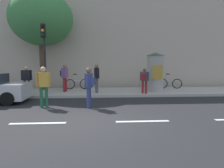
{
  "coord_description": "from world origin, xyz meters",
  "views": [
    {
      "loc": [
        0.24,
        -6.57,
        1.89
      ],
      "look_at": [
        0.83,
        2.0,
        1.07
      ],
      "focal_mm": 32.66,
      "sensor_mm": 36.0,
      "label": 1
    }
  ],
  "objects_px": {
    "traffic_light": "(44,48)",
    "pedestrian_with_bag": "(44,83)",
    "pedestrian_with_backpack": "(64,75)",
    "street_tree": "(41,19)",
    "poster_column": "(155,72)",
    "bicycle_upright": "(170,83)",
    "pedestrian_near_pole": "(89,84)",
    "pedestrian_in_light_jacket": "(97,76)",
    "bicycle_leaning": "(77,84)",
    "pedestrian_tallest": "(27,78)",
    "pedestrian_in_dark_shirt": "(144,79)"
  },
  "relations": [
    {
      "from": "street_tree",
      "to": "pedestrian_with_bag",
      "type": "distance_m",
      "value": 6.94
    },
    {
      "from": "bicycle_leaning",
      "to": "pedestrian_in_dark_shirt",
      "type": "bearing_deg",
      "value": -30.1
    },
    {
      "from": "street_tree",
      "to": "bicycle_leaning",
      "type": "relative_size",
      "value": 3.8
    },
    {
      "from": "poster_column",
      "to": "pedestrian_with_bag",
      "type": "relative_size",
      "value": 1.4
    },
    {
      "from": "pedestrian_in_dark_shirt",
      "to": "bicycle_upright",
      "type": "relative_size",
      "value": 0.87
    },
    {
      "from": "poster_column",
      "to": "pedestrian_with_backpack",
      "type": "relative_size",
      "value": 1.42
    },
    {
      "from": "pedestrian_tallest",
      "to": "bicycle_upright",
      "type": "xyz_separation_m",
      "value": [
        9.41,
        2.36,
        -0.59
      ]
    },
    {
      "from": "pedestrian_with_bag",
      "to": "pedestrian_with_backpack",
      "type": "height_order",
      "value": "pedestrian_with_backpack"
    },
    {
      "from": "pedestrian_near_pole",
      "to": "pedestrian_in_light_jacket",
      "type": "xyz_separation_m",
      "value": [
        0.3,
        3.67,
        0.15
      ]
    },
    {
      "from": "pedestrian_with_backpack",
      "to": "pedestrian_with_bag",
      "type": "bearing_deg",
      "value": -93.46
    },
    {
      "from": "poster_column",
      "to": "street_tree",
      "type": "height_order",
      "value": "street_tree"
    },
    {
      "from": "poster_column",
      "to": "pedestrian_in_dark_shirt",
      "type": "relative_size",
      "value": 1.65
    },
    {
      "from": "pedestrian_tallest",
      "to": "pedestrian_in_light_jacket",
      "type": "relative_size",
      "value": 0.92
    },
    {
      "from": "pedestrian_tallest",
      "to": "bicycle_leaning",
      "type": "xyz_separation_m",
      "value": [
        2.68,
        2.4,
        -0.59
      ]
    },
    {
      "from": "traffic_light",
      "to": "pedestrian_with_backpack",
      "type": "height_order",
      "value": "traffic_light"
    },
    {
      "from": "traffic_light",
      "to": "pedestrian_near_pole",
      "type": "relative_size",
      "value": 2.26
    },
    {
      "from": "pedestrian_in_dark_shirt",
      "to": "pedestrian_with_backpack",
      "type": "distance_m",
      "value": 5.06
    },
    {
      "from": "traffic_light",
      "to": "bicycle_upright",
      "type": "height_order",
      "value": "traffic_light"
    },
    {
      "from": "bicycle_leaning",
      "to": "pedestrian_tallest",
      "type": "bearing_deg",
      "value": -138.23
    },
    {
      "from": "street_tree",
      "to": "pedestrian_with_bag",
      "type": "bearing_deg",
      "value": -75.18
    },
    {
      "from": "pedestrian_with_bag",
      "to": "pedestrian_in_light_jacket",
      "type": "distance_m",
      "value": 4.17
    },
    {
      "from": "pedestrian_tallest",
      "to": "pedestrian_in_dark_shirt",
      "type": "relative_size",
      "value": 1.08
    },
    {
      "from": "pedestrian_in_light_jacket",
      "to": "bicycle_leaning",
      "type": "height_order",
      "value": "pedestrian_in_light_jacket"
    },
    {
      "from": "poster_column",
      "to": "bicycle_leaning",
      "type": "xyz_separation_m",
      "value": [
        -5.21,
        1.43,
        -0.9
      ]
    },
    {
      "from": "bicycle_upright",
      "to": "pedestrian_near_pole",
      "type": "bearing_deg",
      "value": -135.11
    },
    {
      "from": "poster_column",
      "to": "street_tree",
      "type": "bearing_deg",
      "value": 168.82
    },
    {
      "from": "pedestrian_with_bag",
      "to": "pedestrian_in_light_jacket",
      "type": "bearing_deg",
      "value": 56.25
    },
    {
      "from": "street_tree",
      "to": "pedestrian_tallest",
      "type": "bearing_deg",
      "value": -97.04
    },
    {
      "from": "street_tree",
      "to": "bicycle_leaning",
      "type": "bearing_deg",
      "value": -1.75
    },
    {
      "from": "pedestrian_tallest",
      "to": "bicycle_leaning",
      "type": "relative_size",
      "value": 0.93
    },
    {
      "from": "pedestrian_with_bag",
      "to": "pedestrian_in_light_jacket",
      "type": "xyz_separation_m",
      "value": [
        2.31,
        3.46,
        0.14
      ]
    },
    {
      "from": "pedestrian_tallest",
      "to": "pedestrian_in_light_jacket",
      "type": "distance_m",
      "value": 4.1
    },
    {
      "from": "poster_column",
      "to": "pedestrian_in_dark_shirt",
      "type": "bearing_deg",
      "value": -132.47
    },
    {
      "from": "traffic_light",
      "to": "bicycle_upright",
      "type": "xyz_separation_m",
      "value": [
        8.27,
        2.7,
        -2.31
      ]
    },
    {
      "from": "street_tree",
      "to": "pedestrian_with_bag",
      "type": "relative_size",
      "value": 3.73
    },
    {
      "from": "traffic_light",
      "to": "bicycle_leaning",
      "type": "height_order",
      "value": "traffic_light"
    },
    {
      "from": "street_tree",
      "to": "bicycle_leaning",
      "type": "height_order",
      "value": "street_tree"
    },
    {
      "from": "traffic_light",
      "to": "pedestrian_in_light_jacket",
      "type": "bearing_deg",
      "value": 14.49
    },
    {
      "from": "pedestrian_with_backpack",
      "to": "pedestrian_in_light_jacket",
      "type": "bearing_deg",
      "value": -17.34
    },
    {
      "from": "pedestrian_tallest",
      "to": "bicycle_upright",
      "type": "height_order",
      "value": "pedestrian_tallest"
    },
    {
      "from": "traffic_light",
      "to": "pedestrian_with_bag",
      "type": "distance_m",
      "value": 3.3
    },
    {
      "from": "poster_column",
      "to": "bicycle_upright",
      "type": "height_order",
      "value": "poster_column"
    },
    {
      "from": "traffic_light",
      "to": "pedestrian_with_backpack",
      "type": "distance_m",
      "value": 2.31
    },
    {
      "from": "street_tree",
      "to": "pedestrian_with_backpack",
      "type": "relative_size",
      "value": 3.76
    },
    {
      "from": "poster_column",
      "to": "pedestrian_in_dark_shirt",
      "type": "xyz_separation_m",
      "value": [
        -0.95,
        -1.04,
        -0.38
      ]
    },
    {
      "from": "pedestrian_with_backpack",
      "to": "poster_column",
      "type": "bearing_deg",
      "value": -0.92
    },
    {
      "from": "pedestrian_in_dark_shirt",
      "to": "pedestrian_in_light_jacket",
      "type": "xyz_separation_m",
      "value": [
        -2.86,
        0.49,
        0.15
      ]
    },
    {
      "from": "pedestrian_in_light_jacket",
      "to": "bicycle_upright",
      "type": "distance_m",
      "value": 5.71
    },
    {
      "from": "traffic_light",
      "to": "pedestrian_with_bag",
      "type": "bearing_deg",
      "value": -76.99
    },
    {
      "from": "pedestrian_tallest",
      "to": "poster_column",
      "type": "bearing_deg",
      "value": 7.0
    }
  ]
}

